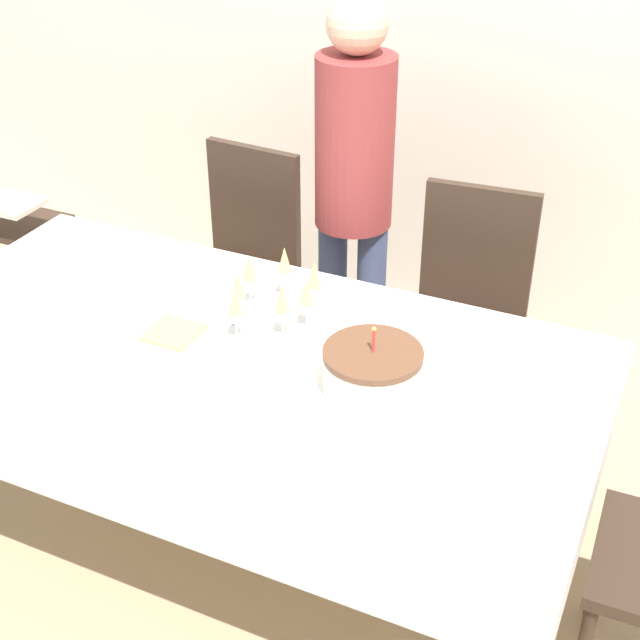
# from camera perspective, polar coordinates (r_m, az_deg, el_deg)

# --- Properties ---
(ground_plane) EXTENTS (12.00, 12.00, 0.00)m
(ground_plane) POSITION_cam_1_polar(r_m,az_deg,el_deg) (3.07, -4.83, -13.91)
(ground_plane) COLOR tan
(wall_back) EXTENTS (8.00, 0.05, 2.70)m
(wall_back) POSITION_cam_1_polar(r_m,az_deg,el_deg) (3.73, 7.02, 18.65)
(wall_back) COLOR silver
(wall_back) RESTS_ON ground_plane
(dining_table) EXTENTS (2.10, 1.08, 0.76)m
(dining_table) POSITION_cam_1_polar(r_m,az_deg,el_deg) (2.64, -5.47, -3.85)
(dining_table) COLOR white
(dining_table) RESTS_ON ground_plane
(dining_chair_far_left) EXTENTS (0.45, 0.45, 0.98)m
(dining_chair_far_left) POSITION_cam_1_polar(r_m,az_deg,el_deg) (3.53, -5.05, 3.82)
(dining_chair_far_left) COLOR #38281E
(dining_chair_far_left) RESTS_ON ground_plane
(dining_chair_far_right) EXTENTS (0.45, 0.45, 0.98)m
(dining_chair_far_right) POSITION_cam_1_polar(r_m,az_deg,el_deg) (3.22, 9.36, 0.56)
(dining_chair_far_right) COLOR #38281E
(dining_chair_far_right) RESTS_ON ground_plane
(birthday_cake) EXTENTS (0.27, 0.27, 0.21)m
(birthday_cake) POSITION_cam_1_polar(r_m,az_deg,el_deg) (2.37, 3.37, -3.37)
(birthday_cake) COLOR silver
(birthday_cake) RESTS_ON dining_table
(champagne_tray) EXTENTS (0.37, 0.37, 0.18)m
(champagne_tray) POSITION_cam_1_polar(r_m,az_deg,el_deg) (2.67, -2.99, 1.33)
(champagne_tray) COLOR silver
(champagne_tray) RESTS_ON dining_table
(plate_stack_main) EXTENTS (0.25, 0.25, 0.03)m
(plate_stack_main) POSITION_cam_1_polar(r_m,az_deg,el_deg) (2.30, -5.10, -6.27)
(plate_stack_main) COLOR white
(plate_stack_main) RESTS_ON dining_table
(cake_knife) EXTENTS (0.30, 0.03, 0.00)m
(cake_knife) POSITION_cam_1_polar(r_m,az_deg,el_deg) (2.29, 0.40, -6.89)
(cake_knife) COLOR silver
(cake_knife) RESTS_ON dining_table
(fork_pile) EXTENTS (0.18, 0.08, 0.02)m
(fork_pile) POSITION_cam_1_polar(r_m,az_deg,el_deg) (2.55, -11.75, -2.80)
(fork_pile) COLOR silver
(fork_pile) RESTS_ON dining_table
(napkin_pile) EXTENTS (0.15, 0.15, 0.01)m
(napkin_pile) POSITION_cam_1_polar(r_m,az_deg,el_deg) (2.68, -9.37, -0.80)
(napkin_pile) COLOR #E0D166
(napkin_pile) RESTS_ON dining_table
(person_standing) EXTENTS (0.28, 0.28, 1.59)m
(person_standing) POSITION_cam_1_polar(r_m,az_deg,el_deg) (3.21, 2.19, 9.23)
(person_standing) COLOR #3F4C72
(person_standing) RESTS_ON ground_plane
(high_chair) EXTENTS (0.33, 0.35, 0.71)m
(high_chair) POSITION_cam_1_polar(r_m,az_deg,el_deg) (3.99, -18.44, 4.77)
(high_chair) COLOR #38281E
(high_chair) RESTS_ON ground_plane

